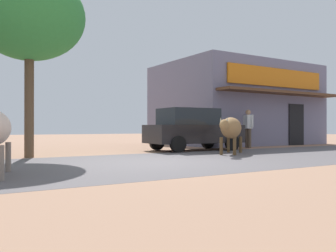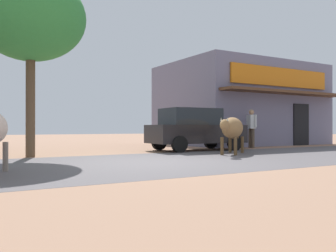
# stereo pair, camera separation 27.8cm
# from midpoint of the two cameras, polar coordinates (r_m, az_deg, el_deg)

# --- Properties ---
(ground) EXTENTS (80.00, 80.00, 0.00)m
(ground) POSITION_cam_midpoint_polar(r_m,az_deg,el_deg) (9.53, -3.50, -5.65)
(ground) COLOR #A4795E
(asphalt_road) EXTENTS (72.00, 5.81, 0.00)m
(asphalt_road) POSITION_cam_midpoint_polar(r_m,az_deg,el_deg) (9.53, -3.50, -5.64)
(asphalt_road) COLOR #5B5557
(asphalt_road) RESTS_ON ground
(storefront_right_club) EXTENTS (7.98, 6.85, 4.30)m
(storefront_right_club) POSITION_cam_midpoint_polar(r_m,az_deg,el_deg) (20.87, 10.07, 3.21)
(storefront_right_club) COLOR slate
(storefront_right_club) RESTS_ON ground
(roadside_tree) EXTENTS (3.31, 3.31, 5.58)m
(roadside_tree) POSITION_cam_midpoint_polar(r_m,az_deg,el_deg) (12.26, -21.41, 15.55)
(roadside_tree) COLOR brown
(roadside_tree) RESTS_ON ground
(parked_hatchback_car) EXTENTS (3.86, 1.95, 1.64)m
(parked_hatchback_car) POSITION_cam_midpoint_polar(r_m,az_deg,el_deg) (14.40, 3.27, -0.48)
(parked_hatchback_car) COLOR black
(parked_hatchback_car) RESTS_ON ground
(cow_far_dark) EXTENTS (2.23, 1.89, 1.25)m
(cow_far_dark) POSITION_cam_midpoint_polar(r_m,az_deg,el_deg) (12.62, 9.14, -0.35)
(cow_far_dark) COLOR olive
(cow_far_dark) RESTS_ON ground
(pedestrian_by_shop) EXTENTS (0.38, 0.61, 1.69)m
(pedestrian_by_shop) POSITION_cam_midpoint_polar(r_m,az_deg,el_deg) (16.49, 11.90, 0.09)
(pedestrian_by_shop) COLOR brown
(pedestrian_by_shop) RESTS_ON ground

